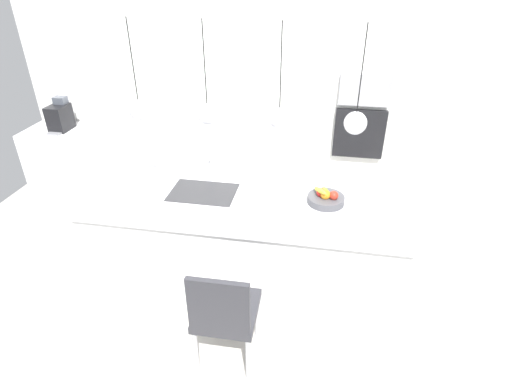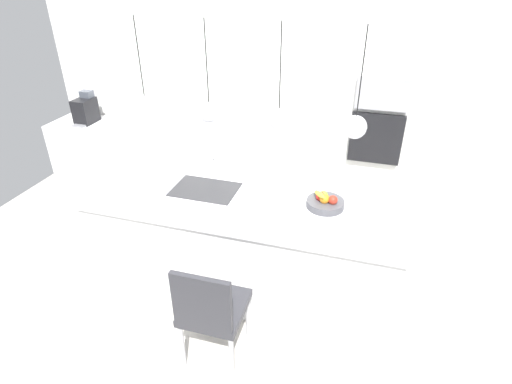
{
  "view_description": "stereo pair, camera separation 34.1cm",
  "coord_description": "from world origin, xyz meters",
  "px_view_note": "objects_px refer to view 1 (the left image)",
  "views": [
    {
      "loc": [
        0.62,
        -2.92,
        2.66
      ],
      "look_at": [
        0.1,
        0.0,
        0.97
      ],
      "focal_mm": 28.82,
      "sensor_mm": 36.0,
      "label": 1
    },
    {
      "loc": [
        0.95,
        -2.84,
        2.66
      ],
      "look_at": [
        0.1,
        0.0,
        0.97
      ],
      "focal_mm": 28.82,
      "sensor_mm": 36.0,
      "label": 2
    }
  ],
  "objects_px": {
    "microwave": "(365,90)",
    "coffee_machine": "(60,117)",
    "fruit_bowl": "(326,198)",
    "oven": "(359,134)",
    "chair_near": "(224,312)"
  },
  "relations": [
    {
      "from": "fruit_bowl",
      "to": "chair_near",
      "type": "height_order",
      "value": "fruit_bowl"
    },
    {
      "from": "microwave",
      "to": "oven",
      "type": "xyz_separation_m",
      "value": [
        0.0,
        0.0,
        -0.5
      ]
    },
    {
      "from": "fruit_bowl",
      "to": "coffee_machine",
      "type": "height_order",
      "value": "coffee_machine"
    },
    {
      "from": "oven",
      "to": "chair_near",
      "type": "distance_m",
      "value": 2.7
    },
    {
      "from": "coffee_machine",
      "to": "fruit_bowl",
      "type": "bearing_deg",
      "value": -21.85
    },
    {
      "from": "fruit_bowl",
      "to": "microwave",
      "type": "height_order",
      "value": "microwave"
    },
    {
      "from": "coffee_machine",
      "to": "oven",
      "type": "relative_size",
      "value": 0.68
    },
    {
      "from": "coffee_machine",
      "to": "oven",
      "type": "xyz_separation_m",
      "value": [
        3.5,
        0.3,
        -0.08
      ]
    },
    {
      "from": "oven",
      "to": "chair_near",
      "type": "height_order",
      "value": "oven"
    },
    {
      "from": "microwave",
      "to": "oven",
      "type": "height_order",
      "value": "microwave"
    },
    {
      "from": "coffee_machine",
      "to": "chair_near",
      "type": "bearing_deg",
      "value": -40.73
    },
    {
      "from": "microwave",
      "to": "coffee_machine",
      "type": "bearing_deg",
      "value": -175.15
    },
    {
      "from": "coffee_machine",
      "to": "chair_near",
      "type": "xyz_separation_m",
      "value": [
        2.53,
        -2.18,
        -0.52
      ]
    },
    {
      "from": "coffee_machine",
      "to": "oven",
      "type": "height_order",
      "value": "coffee_machine"
    },
    {
      "from": "fruit_bowl",
      "to": "coffee_machine",
      "type": "distance_m",
      "value": 3.42
    }
  ]
}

